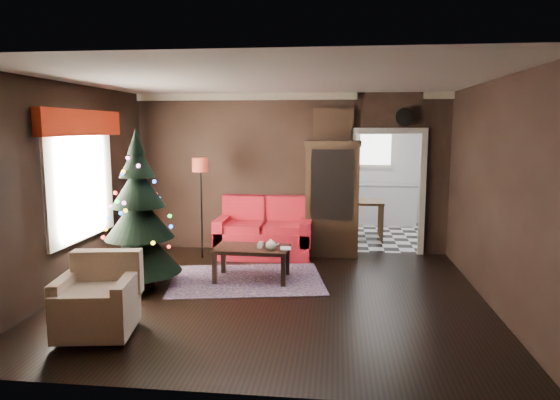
# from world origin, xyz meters

# --- Properties ---
(floor) EXTENTS (5.50, 5.50, 0.00)m
(floor) POSITION_xyz_m (0.00, 0.00, 0.00)
(floor) COLOR black
(floor) RESTS_ON ground
(ceiling) EXTENTS (5.50, 5.50, 0.00)m
(ceiling) POSITION_xyz_m (0.00, 0.00, 2.80)
(ceiling) COLOR white
(ceiling) RESTS_ON ground
(wall_back) EXTENTS (5.50, 0.00, 5.50)m
(wall_back) POSITION_xyz_m (0.00, 2.50, 1.40)
(wall_back) COLOR black
(wall_back) RESTS_ON ground
(wall_front) EXTENTS (5.50, 0.00, 5.50)m
(wall_front) POSITION_xyz_m (0.00, -2.50, 1.40)
(wall_front) COLOR black
(wall_front) RESTS_ON ground
(wall_left) EXTENTS (0.00, 5.50, 5.50)m
(wall_left) POSITION_xyz_m (-2.75, 0.00, 1.40)
(wall_left) COLOR black
(wall_left) RESTS_ON ground
(wall_right) EXTENTS (0.00, 5.50, 5.50)m
(wall_right) POSITION_xyz_m (2.75, 0.00, 1.40)
(wall_right) COLOR black
(wall_right) RESTS_ON ground
(doorway) EXTENTS (1.10, 0.10, 2.10)m
(doorway) POSITION_xyz_m (1.70, 2.50, 1.05)
(doorway) COLOR silver
(doorway) RESTS_ON ground
(left_window) EXTENTS (0.05, 1.60, 1.40)m
(left_window) POSITION_xyz_m (-2.71, 0.20, 1.45)
(left_window) COLOR white
(left_window) RESTS_ON wall_left
(valance) EXTENTS (0.12, 2.10, 0.35)m
(valance) POSITION_xyz_m (-2.63, 0.20, 2.27)
(valance) COLOR #A3210D
(valance) RESTS_ON wall_left
(kitchen_floor) EXTENTS (3.00, 3.00, 0.00)m
(kitchen_floor) POSITION_xyz_m (1.70, 4.00, 0.00)
(kitchen_floor) COLOR white
(kitchen_floor) RESTS_ON ground
(kitchen_window) EXTENTS (0.70, 0.06, 0.70)m
(kitchen_window) POSITION_xyz_m (1.70, 5.45, 1.70)
(kitchen_window) COLOR white
(kitchen_window) RESTS_ON ground
(rug) EXTENTS (2.43, 1.95, 0.01)m
(rug) POSITION_xyz_m (-0.45, 0.63, 0.01)
(rug) COLOR #3B2632
(rug) RESTS_ON ground
(loveseat) EXTENTS (1.70, 0.90, 1.00)m
(loveseat) POSITION_xyz_m (-0.40, 2.05, 0.50)
(loveseat) COLOR #7E0301
(loveseat) RESTS_ON ground
(curio_cabinet) EXTENTS (0.90, 0.45, 1.90)m
(curio_cabinet) POSITION_xyz_m (0.75, 2.27, 0.95)
(curio_cabinet) COLOR black
(curio_cabinet) RESTS_ON ground
(floor_lamp) EXTENTS (0.36, 0.36, 1.76)m
(floor_lamp) POSITION_xyz_m (-1.43, 1.77, 0.83)
(floor_lamp) COLOR black
(floor_lamp) RESTS_ON ground
(christmas_tree) EXTENTS (1.30, 1.30, 2.15)m
(christmas_tree) POSITION_xyz_m (-1.87, 0.19, 1.05)
(christmas_tree) COLOR black
(christmas_tree) RESTS_ON ground
(armchair) EXTENTS (0.91, 0.91, 0.81)m
(armchair) POSITION_xyz_m (-1.68, -1.50, 0.46)
(armchair) COLOR beige
(armchair) RESTS_ON ground
(coffee_table) EXTENTS (1.08, 0.67, 0.48)m
(coffee_table) POSITION_xyz_m (-0.38, 0.66, 0.25)
(coffee_table) COLOR black
(coffee_table) RESTS_ON rug
(teapot) EXTENTS (0.21, 0.21, 0.16)m
(teapot) POSITION_xyz_m (-0.08, 0.48, 0.57)
(teapot) COLOR #E8EBCF
(teapot) RESTS_ON coffee_table
(cup_a) EXTENTS (0.08, 0.08, 0.06)m
(cup_a) POSITION_xyz_m (-0.27, 0.76, 0.52)
(cup_a) COLOR silver
(cup_a) RESTS_ON coffee_table
(cup_b) EXTENTS (0.10, 0.10, 0.06)m
(cup_b) POSITION_xyz_m (-0.26, 0.61, 0.52)
(cup_b) COLOR white
(cup_b) RESTS_ON coffee_table
(book) EXTENTS (0.15, 0.03, 0.21)m
(book) POSITION_xyz_m (0.04, 0.59, 0.59)
(book) COLOR #7B6456
(book) RESTS_ON coffee_table
(wall_clock) EXTENTS (0.32, 0.32, 0.06)m
(wall_clock) POSITION_xyz_m (1.95, 2.45, 2.38)
(wall_clock) COLOR silver
(wall_clock) RESTS_ON wall_back
(painting) EXTENTS (0.62, 0.05, 0.52)m
(painting) POSITION_xyz_m (0.75, 2.46, 2.25)
(painting) COLOR #AE764F
(painting) RESTS_ON wall_back
(kitchen_counter) EXTENTS (1.80, 0.60, 0.90)m
(kitchen_counter) POSITION_xyz_m (1.70, 5.20, 0.45)
(kitchen_counter) COLOR white
(kitchen_counter) RESTS_ON ground
(kitchen_table) EXTENTS (0.70, 0.70, 0.75)m
(kitchen_table) POSITION_xyz_m (1.40, 3.70, 0.38)
(kitchen_table) COLOR brown
(kitchen_table) RESTS_ON ground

